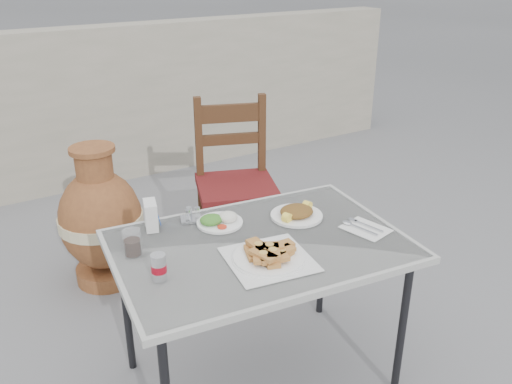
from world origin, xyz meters
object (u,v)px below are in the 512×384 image
salad_rice_plate (219,220)px  napkin_holder (151,215)px  condiment_caddy (191,216)px  cafe_table (260,253)px  soda_can (159,267)px  salad_chopped_plate (297,213)px  cola_glass (132,244)px  chair (235,182)px  terracotta_urn (101,221)px  pide_plate (269,253)px

salad_rice_plate → napkin_holder: napkin_holder is taller
salad_rice_plate → condiment_caddy: condiment_caddy is taller
cafe_table → soda_can: bearing=-174.9°
salad_chopped_plate → cola_glass: 0.70m
chair → salad_chopped_plate: bearing=-81.3°
condiment_caddy → terracotta_urn: 0.90m
cafe_table → salad_chopped_plate: bearing=22.8°
cafe_table → salad_chopped_plate: 0.27m
cafe_table → napkin_holder: size_ratio=10.29×
salad_chopped_plate → cola_glass: bearing=174.4°
salad_rice_plate → napkin_holder: size_ratio=1.64×
condiment_caddy → chair: chair is taller
pide_plate → terracotta_urn: 1.32m
soda_can → pide_plate: bearing=-12.7°
salad_chopped_plate → condiment_caddy: size_ratio=2.10×
soda_can → chair: chair is taller
pide_plate → napkin_holder: bearing=120.8°
cafe_table → salad_chopped_plate: (0.25, 0.10, 0.07)m
napkin_holder → condiment_caddy: bearing=8.3°
cola_glass → terracotta_urn: terracotta_urn is taller
pide_plate → salad_rice_plate: size_ratio=1.79×
salad_rice_plate → pide_plate: bearing=-86.6°
salad_chopped_plate → cola_glass: cola_glass is taller
terracotta_urn → cafe_table: bearing=-74.3°
salad_chopped_plate → soda_can: 0.69m
cafe_table → pide_plate: size_ratio=3.51×
pide_plate → napkin_holder: napkin_holder is taller
soda_can → napkin_holder: bearing=72.2°
napkin_holder → condiment_caddy: 0.17m
pide_plate → soda_can: bearing=167.3°
terracotta_urn → napkin_holder: bearing=-89.8°
napkin_holder → salad_chopped_plate: bearing=-5.7°
chair → terracotta_urn: 0.77m
condiment_caddy → napkin_holder: bearing=172.1°
cafe_table → condiment_caddy: (-0.15, 0.30, 0.07)m
condiment_caddy → salad_rice_plate: bearing=-46.0°
soda_can → cafe_table: bearing=5.1°
napkin_holder → chair: bearing=55.7°
salad_chopped_plate → chair: size_ratio=0.23×
cafe_table → terracotta_urn: 1.19m
cola_glass → chair: (0.86, 0.76, -0.22)m
soda_can → condiment_caddy: bearing=50.6°
salad_chopped_plate → chair: bearing=78.5°
pide_plate → napkin_holder: size_ratio=2.93×
chair → terracotta_urn: chair is taller
terracotta_urn → soda_can: bearing=-95.6°
napkin_holder → soda_can: bearing=-91.5°
pide_plate → napkin_holder: 0.53m
soda_can → terracotta_urn: 1.22m
cafe_table → salad_rice_plate: (-0.06, 0.22, 0.06)m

